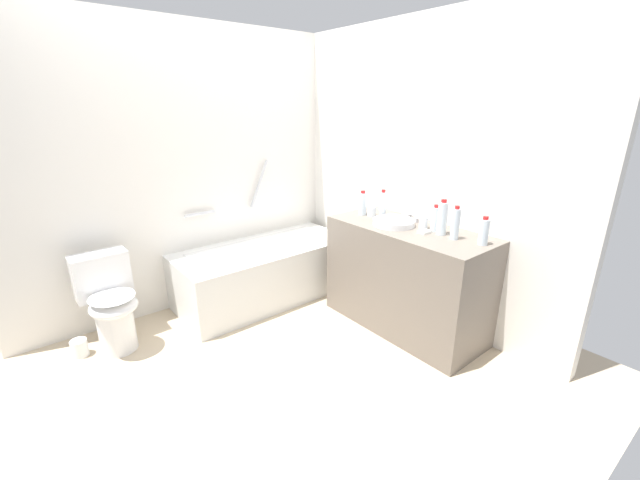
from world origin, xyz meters
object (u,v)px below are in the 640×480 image
at_px(bathtub, 265,270).
at_px(sink_faucet, 410,218).
at_px(sink_basin, 394,222).
at_px(water_bottle_1, 435,219).
at_px(water_bottle_4, 363,204).
at_px(soap_dish, 425,232).
at_px(water_bottle_5, 442,218).
at_px(drinking_glass_1, 372,211).
at_px(water_bottle_3, 455,224).
at_px(water_bottle_2, 383,205).
at_px(toilet_paper_roll, 80,348).
at_px(toilet, 110,302).
at_px(drinking_glass_0, 423,223).
at_px(water_bottle_0, 484,232).

distance_m(bathtub, sink_faucet, 1.40).
relative_size(sink_basin, water_bottle_1, 1.61).
bearing_deg(bathtub, sink_faucet, -54.07).
height_order(water_bottle_4, soap_dish, water_bottle_4).
distance_m(water_bottle_5, drinking_glass_1, 0.66).
bearing_deg(bathtub, water_bottle_3, -67.76).
distance_m(water_bottle_2, drinking_glass_1, 0.12).
relative_size(water_bottle_3, toilet_paper_roll, 1.88).
bearing_deg(water_bottle_4, water_bottle_5, -85.58).
height_order(water_bottle_3, drinking_glass_1, water_bottle_3).
distance_m(toilet, toilet_paper_roll, 0.39).
bearing_deg(drinking_glass_0, water_bottle_5, -96.58).
bearing_deg(drinking_glass_0, water_bottle_1, -83.98).
xyz_separation_m(bathtub, toilet_paper_roll, (-1.54, 0.05, -0.21)).
bearing_deg(toilet, water_bottle_3, 50.33).
xyz_separation_m(bathtub, water_bottle_5, (0.64, -1.39, 0.69)).
bearing_deg(drinking_glass_1, bathtub, 130.01).
height_order(sink_basin, toilet_paper_roll, sink_basin).
bearing_deg(sink_faucet, water_bottle_0, -96.37).
xyz_separation_m(bathtub, water_bottle_1, (0.67, -1.31, 0.66)).
relative_size(toilet, water_bottle_3, 3.02).
distance_m(water_bottle_1, toilet_paper_roll, 2.74).
xyz_separation_m(water_bottle_1, water_bottle_3, (-0.05, -0.20, 0.02)).
bearing_deg(toilet_paper_roll, toilet, -8.79).
relative_size(toilet, water_bottle_4, 3.49).
relative_size(water_bottle_1, drinking_glass_0, 2.16).
distance_m(bathtub, water_bottle_2, 1.24).
bearing_deg(soap_dish, water_bottle_0, -76.59).
relative_size(water_bottle_3, drinking_glass_0, 2.56).
bearing_deg(toilet, sink_faucet, 61.87).
bearing_deg(sink_basin, water_bottle_4, 85.50).
relative_size(sink_basin, water_bottle_4, 1.56).
height_order(water_bottle_5, drinking_glass_1, water_bottle_5).
bearing_deg(sink_basin, water_bottle_2, 65.70).
height_order(drinking_glass_0, soap_dish, drinking_glass_0).
bearing_deg(sink_faucet, toilet, 153.09).
height_order(toilet, drinking_glass_1, drinking_glass_1).
bearing_deg(drinking_glass_1, sink_faucet, -66.32).
bearing_deg(sink_basin, water_bottle_0, -80.20).
bearing_deg(water_bottle_1, water_bottle_4, 97.45).
distance_m(sink_faucet, water_bottle_4, 0.41).
xyz_separation_m(water_bottle_4, water_bottle_5, (0.06, -0.74, 0.03)).
xyz_separation_m(sink_basin, water_bottle_5, (0.09, -0.37, 0.10)).
height_order(water_bottle_1, toilet_paper_roll, water_bottle_1).
bearing_deg(toilet_paper_roll, water_bottle_4, -18.35).
height_order(water_bottle_2, drinking_glass_1, water_bottle_2).
bearing_deg(bathtub, water_bottle_4, -48.40).
bearing_deg(drinking_glass_1, water_bottle_3, -89.71).
relative_size(soap_dish, toilet_paper_roll, 0.71).
height_order(sink_basin, water_bottle_2, water_bottle_2).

